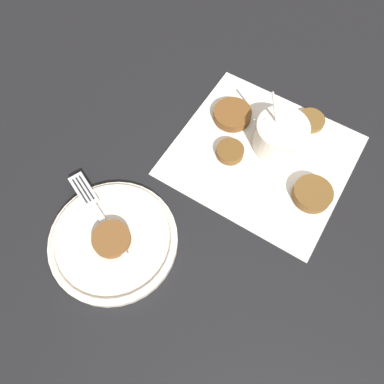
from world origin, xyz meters
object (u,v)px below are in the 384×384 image
object	(u,v)px
fork	(93,205)
serving_plate	(113,240)
sauce_bowl	(280,136)
fritter_on_plate	(111,239)

from	to	relation	value
fork	serving_plate	bearing A→B (deg)	145.73
serving_plate	fork	world-z (taller)	fork
sauce_bowl	fork	xyz separation A→B (m)	(0.28, 0.28, -0.01)
fritter_on_plate	fork	size ratio (longest dim) A/B	0.39
fork	fritter_on_plate	bearing A→B (deg)	144.49
sauce_bowl	serving_plate	world-z (taller)	sauce_bowl
fritter_on_plate	fork	xyz separation A→B (m)	(0.07, -0.05, -0.00)
serving_plate	fritter_on_plate	world-z (taller)	fritter_on_plate
fritter_on_plate	fork	distance (m)	0.08
sauce_bowl	fritter_on_plate	bearing A→B (deg)	57.19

